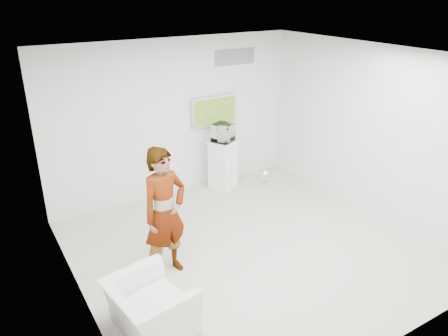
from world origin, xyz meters
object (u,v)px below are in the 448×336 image
(armchair, at_px, (150,307))
(floor_uplight, at_px, (265,178))
(tv, at_px, (214,111))
(pedestal, at_px, (223,165))
(person, at_px, (165,213))

(armchair, relative_size, floor_uplight, 3.93)
(tv, distance_m, pedestal, 1.09)
(floor_uplight, bearing_deg, pedestal, 161.44)
(tv, relative_size, armchair, 1.01)
(tv, xyz_separation_m, person, (-2.15, -2.33, -0.59))
(person, height_order, pedestal, person)
(person, height_order, floor_uplight, person)
(tv, xyz_separation_m, armchair, (-2.80, -3.27, -1.23))
(tv, relative_size, pedestal, 0.99)
(pedestal, bearing_deg, armchair, -133.62)
(person, xyz_separation_m, floor_uplight, (3.02, 1.72, -0.83))
(armchair, bearing_deg, floor_uplight, -62.14)
(tv, bearing_deg, pedestal, -88.10)
(tv, distance_m, floor_uplight, 1.78)
(person, bearing_deg, floor_uplight, 16.13)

